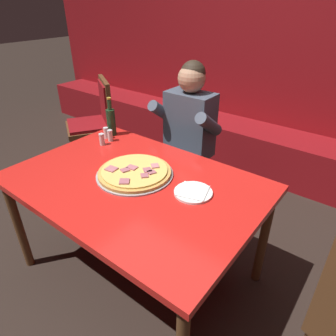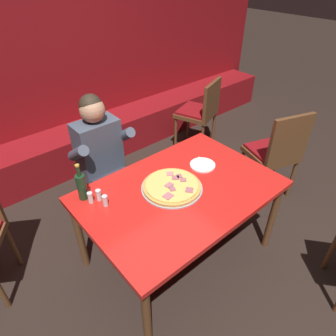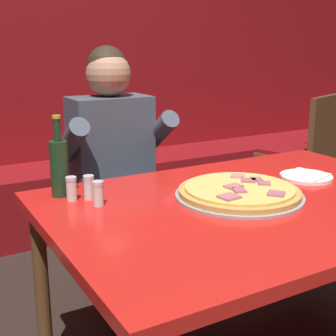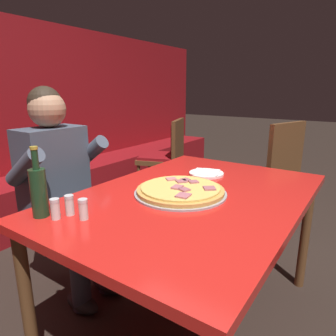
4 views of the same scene
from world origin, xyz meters
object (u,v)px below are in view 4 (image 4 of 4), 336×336
(dining_chair_near_left, at_px, (167,153))
(shaker_oregano, at_px, (55,210))
(main_dining_table, at_px, (193,207))
(dining_chair_near_right, at_px, (271,171))
(diner_seated_blue_shirt, at_px, (63,185))
(pizza, at_px, (180,190))
(shaker_parmesan, at_px, (70,206))
(beer_bottle, at_px, (39,191))
(plate_white_paper, at_px, (206,173))
(shaker_red_pepper_flakes, at_px, (83,210))

(dining_chair_near_left, bearing_deg, shaker_oregano, -157.33)
(main_dining_table, xyz_separation_m, dining_chair_near_right, (1.29, -0.03, -0.10))
(diner_seated_blue_shirt, relative_size, dining_chair_near_left, 1.35)
(pizza, relative_size, dining_chair_near_right, 0.46)
(shaker_oregano, xyz_separation_m, shaker_parmesan, (0.06, -0.01, 0.00))
(beer_bottle, relative_size, dining_chair_near_left, 0.31)
(plate_white_paper, xyz_separation_m, dining_chair_near_right, (0.95, -0.14, -0.18))
(plate_white_paper, distance_m, shaker_red_pepper_flakes, 0.86)
(beer_bottle, height_order, dining_chair_near_right, beer_bottle)
(beer_bottle, relative_size, dining_chair_near_right, 0.29)
(main_dining_table, distance_m, shaker_oregano, 0.66)
(shaker_oregano, relative_size, shaker_parmesan, 1.00)
(shaker_red_pepper_flakes, bearing_deg, pizza, -18.91)
(dining_chair_near_right, bearing_deg, diner_seated_blue_shirt, 151.45)
(dining_chair_near_left, bearing_deg, shaker_red_pepper_flakes, -154.32)
(beer_bottle, relative_size, shaker_oregano, 3.40)
(beer_bottle, xyz_separation_m, diner_seated_blue_shirt, (0.40, 0.39, -0.15))
(beer_bottle, height_order, shaker_parmesan, beer_bottle)
(plate_white_paper, relative_size, dining_chair_near_left, 0.22)
(beer_bottle, bearing_deg, dining_chair_near_left, 20.65)
(main_dining_table, height_order, dining_chair_near_left, dining_chair_near_left)
(diner_seated_blue_shirt, bearing_deg, pizza, -78.01)
(pizza, height_order, shaker_oregano, shaker_oregano)
(pizza, relative_size, plate_white_paper, 2.19)
(plate_white_paper, bearing_deg, beer_bottle, 163.42)
(shaker_parmesan, bearing_deg, dining_chair_near_right, -10.25)
(beer_bottle, distance_m, diner_seated_blue_shirt, 0.58)
(main_dining_table, distance_m, shaker_red_pepper_flakes, 0.56)
(beer_bottle, distance_m, shaker_oregano, 0.10)
(plate_white_paper, relative_size, shaker_oregano, 2.44)
(shaker_red_pepper_flakes, bearing_deg, diner_seated_blue_shirt, 60.50)
(pizza, xyz_separation_m, shaker_oregano, (-0.53, 0.26, 0.02))
(diner_seated_blue_shirt, bearing_deg, shaker_red_pepper_flakes, -119.50)
(plate_white_paper, xyz_separation_m, shaker_red_pepper_flakes, (-0.86, 0.11, 0.03))
(shaker_oregano, relative_size, dining_chair_near_left, 0.09)
(dining_chair_near_right, bearing_deg, shaker_oregano, 169.65)
(dining_chair_near_right, bearing_deg, shaker_parmesan, 169.75)
(shaker_parmesan, bearing_deg, main_dining_table, -29.66)
(pizza, bearing_deg, plate_white_paper, 7.99)
(plate_white_paper, height_order, dining_chair_near_right, dining_chair_near_right)
(pizza, bearing_deg, main_dining_table, -51.39)
(dining_chair_near_right, bearing_deg, pizza, 176.42)
(plate_white_paper, bearing_deg, shaker_parmesan, 167.54)
(shaker_red_pepper_flakes, relative_size, dining_chair_near_left, 0.09)
(beer_bottle, distance_m, shaker_red_pepper_flakes, 0.20)
(plate_white_paper, distance_m, dining_chair_near_right, 0.97)
(shaker_parmesan, xyz_separation_m, dining_chair_near_right, (1.81, -0.33, -0.21))
(diner_seated_blue_shirt, distance_m, dining_chair_near_right, 1.70)
(shaker_red_pepper_flakes, relative_size, diner_seated_blue_shirt, 0.07)
(shaker_parmesan, distance_m, diner_seated_blue_shirt, 0.58)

